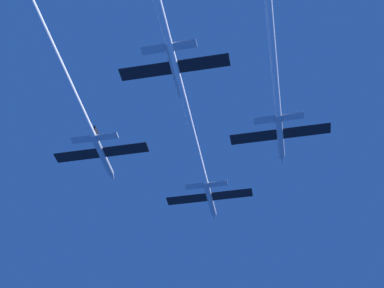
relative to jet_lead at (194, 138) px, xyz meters
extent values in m
cylinder|color=#B2BAC6|center=(0.00, 16.88, -0.02)|extent=(1.08, 9.85, 1.08)
cone|color=#B2BAC6|center=(0.00, 22.89, -0.02)|extent=(1.06, 2.17, 1.06)
ellipsoid|color=black|center=(0.00, 19.04, 0.44)|extent=(0.76, 1.97, 0.54)
cube|color=black|center=(-4.29, 16.38, -0.02)|extent=(7.49, 2.17, 0.24)
cube|color=black|center=(4.29, 16.38, -0.02)|extent=(7.49, 2.17, 0.24)
cube|color=black|center=(0.00, 12.94, 1.31)|extent=(0.28, 1.77, 1.58)
cube|color=#B2BAC6|center=(-2.23, 12.74, -0.02)|extent=(3.37, 1.30, 0.24)
cube|color=#B2BAC6|center=(2.23, 12.74, -0.02)|extent=(3.37, 1.30, 0.24)
cylinder|color=white|center=(0.00, -10.19, -0.02)|extent=(0.98, 44.28, 0.98)
cylinder|color=#B2BAC6|center=(-15.84, 0.79, -0.49)|extent=(1.08, 9.85, 1.08)
cone|color=#B2BAC6|center=(-15.84, 6.80, -0.49)|extent=(1.06, 2.17, 1.06)
ellipsoid|color=black|center=(-15.84, 2.96, -0.03)|extent=(0.76, 1.97, 0.54)
cube|color=black|center=(-20.13, 0.30, -0.49)|extent=(7.49, 2.17, 0.24)
cube|color=black|center=(-11.56, 0.30, -0.49)|extent=(7.49, 2.17, 0.24)
cube|color=black|center=(-15.84, -3.15, 0.84)|extent=(0.28, 1.77, 1.58)
cube|color=#B2BAC6|center=(-18.07, -3.35, -0.49)|extent=(3.37, 1.30, 0.24)
cube|color=#B2BAC6|center=(-13.62, -3.35, -0.49)|extent=(3.37, 1.30, 0.24)
cylinder|color=#B2BAC6|center=(13.93, 1.53, -0.57)|extent=(1.08, 9.85, 1.08)
cone|color=#B2BAC6|center=(13.93, 7.54, -0.57)|extent=(1.06, 2.17, 1.06)
ellipsoid|color=black|center=(13.93, 3.70, -0.11)|extent=(0.76, 1.97, 0.54)
cube|color=black|center=(9.64, 1.04, -0.57)|extent=(7.49, 2.17, 0.24)
cube|color=black|center=(18.22, 1.04, -0.57)|extent=(7.49, 2.17, 0.24)
cube|color=black|center=(13.93, -2.41, 0.76)|extent=(0.28, 1.77, 1.58)
cube|color=#B2BAC6|center=(11.70, -2.60, -0.57)|extent=(3.37, 1.30, 0.24)
cube|color=#B2BAC6|center=(16.16, -2.60, -0.57)|extent=(3.37, 1.30, 0.24)
cylinder|color=#B2BAC6|center=(-0.17, -14.49, 0.08)|extent=(1.08, 9.85, 1.08)
cone|color=#B2BAC6|center=(-0.17, -8.48, 0.08)|extent=(1.06, 2.17, 1.06)
ellipsoid|color=black|center=(-0.17, -12.32, 0.54)|extent=(0.76, 1.97, 0.54)
cube|color=black|center=(-4.46, -14.98, 0.08)|extent=(7.49, 2.17, 0.24)
cube|color=black|center=(4.11, -14.98, 0.08)|extent=(7.49, 2.17, 0.24)
cube|color=black|center=(-0.17, -18.43, 1.41)|extent=(0.28, 1.77, 1.58)
cube|color=#B2BAC6|center=(-2.40, -18.63, 0.08)|extent=(3.37, 1.30, 0.24)
cube|color=#B2BAC6|center=(2.05, -18.63, 0.08)|extent=(3.37, 1.30, 0.24)
camera|label=1|loc=(11.11, -62.52, -59.51)|focal=49.70mm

